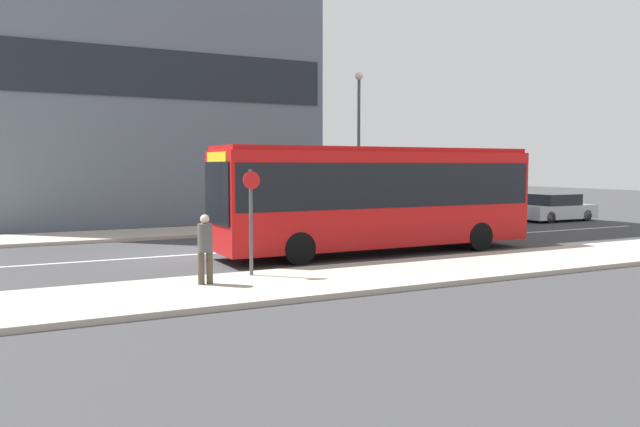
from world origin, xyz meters
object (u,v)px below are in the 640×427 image
object	(u,v)px
city_bus	(377,193)
parked_car_0	(478,213)
street_lamp	(359,132)
bus_stop_sign	(251,213)
parked_car_1	(556,208)
pedestrian_near_stop	(205,245)

from	to	relation	value
city_bus	parked_car_0	world-z (taller)	city_bus
parked_car_0	street_lamp	distance (m)	6.86
parked_car_0	bus_stop_sign	world-z (taller)	bus_stop_sign
bus_stop_sign	parked_car_0	bearing A→B (deg)	29.99
city_bus	street_lamp	distance (m)	9.26
parked_car_0	bus_stop_sign	bearing A→B (deg)	-150.01
parked_car_1	pedestrian_near_stop	world-z (taller)	pedestrian_near_stop
parked_car_1	parked_car_0	bearing A→B (deg)	-178.15
city_bus	parked_car_1	distance (m)	15.76
parked_car_0	bus_stop_sign	size ratio (longest dim) A/B	1.64
pedestrian_near_stop	street_lamp	bearing A→B (deg)	46.89
pedestrian_near_stop	bus_stop_sign	bearing A→B (deg)	25.01
bus_stop_sign	street_lamp	bearing A→B (deg)	48.83
city_bus	bus_stop_sign	size ratio (longest dim) A/B	4.10
city_bus	pedestrian_near_stop	distance (m)	7.62
parked_car_0	parked_car_1	xyz separation A→B (m)	(5.34, 0.17, 0.03)
bus_stop_sign	street_lamp	xyz separation A→B (m)	(9.40, 10.74, 2.74)
parked_car_0	street_lamp	bearing A→B (deg)	156.25
bus_stop_sign	city_bus	bearing A→B (deg)	27.07
city_bus	bus_stop_sign	world-z (taller)	city_bus
pedestrian_near_stop	city_bus	bearing A→B (deg)	26.91
city_bus	street_lamp	world-z (taller)	street_lamp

